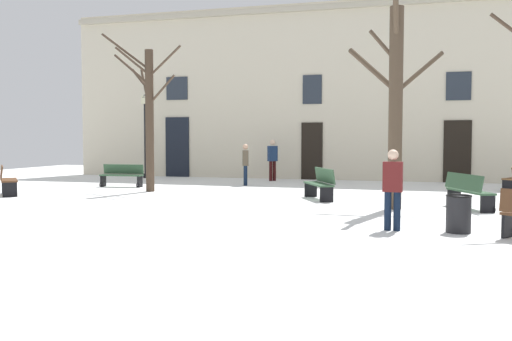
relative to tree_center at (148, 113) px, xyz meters
name	(u,v)px	position (x,y,z in m)	size (l,w,h in m)	color
ground_plane	(235,204)	(4.04, -2.76, -2.64)	(35.91, 35.91, 0.00)	white
building_facade	(310,91)	(4.04, 7.26, 1.21)	(22.45, 0.60, 7.60)	beige
tree_center	(148,113)	(0.00, 0.00, 0.00)	(2.64, 1.87, 5.25)	#423326
tree_right_of_center	(395,101)	(8.28, -2.51, 0.13)	(2.53, 1.70, 5.54)	#4C3D2D
streetlamp	(145,127)	(-3.15, 5.80, -0.35)	(0.30, 0.30, 3.74)	black
litter_bin	(459,214)	(9.74, -6.03, -2.27)	(0.50, 0.50, 0.74)	black
bench_far_corner	(122,175)	(-1.81, 1.36, -2.21)	(1.63, 0.57, 0.83)	#2D4C33
bench_facing_shops	(320,183)	(6.05, -0.84, -2.17)	(1.20, 1.69, 0.93)	#2D4C33
bench_back_to_back_left	(468,190)	(10.12, -1.96, -2.16)	(1.19, 1.87, 0.91)	#2D4C33
bench_near_lamp	(7,180)	(-3.76, -2.45, -2.17)	(1.37, 1.47, 0.95)	#51331E
person_strolling	(273,158)	(2.77, 5.79, -1.68)	(0.42, 0.43, 1.73)	#350F0F
person_near_bench	(393,186)	(8.49, -6.13, -1.76)	(0.39, 0.23, 1.61)	black
person_crossing_plaza	(245,163)	(2.39, 3.26, -1.78)	(0.34, 0.43, 1.58)	black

